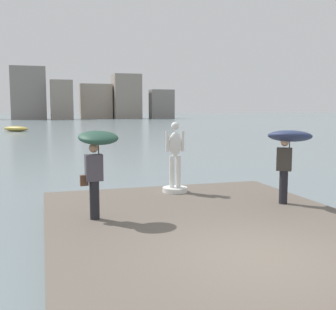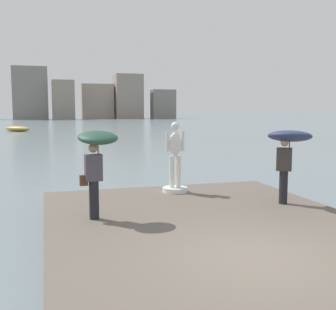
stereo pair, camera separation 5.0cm
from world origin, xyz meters
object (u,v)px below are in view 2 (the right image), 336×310
at_px(statue_white_figure, 175,165).
at_px(boat_far, 17,129).
at_px(onlooker_left, 96,152).
at_px(onlooker_right, 288,144).

bearing_deg(statue_white_figure, boat_far, 99.00).
xyz_separation_m(onlooker_left, boat_far, (-4.43, 46.85, -1.59)).
distance_m(statue_white_figure, boat_far, 45.03).
bearing_deg(onlooker_left, boat_far, 95.40).
relative_size(onlooker_left, boat_far, 0.54).
distance_m(onlooker_right, boat_far, 47.75).
relative_size(statue_white_figure, onlooker_right, 1.05).
bearing_deg(boat_far, onlooker_right, -78.63).
bearing_deg(onlooker_right, statue_white_figure, 135.50).
bearing_deg(onlooker_left, statue_white_figure, 42.40).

